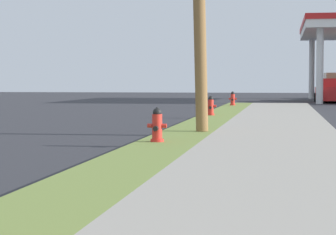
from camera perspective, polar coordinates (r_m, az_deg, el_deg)
The scene contains 4 objects.
fire_hydrant_second at distance 14.83m, azimuth -0.92°, elevation -0.78°, with size 0.42×0.38×0.74m.
fire_hydrant_third at distance 26.17m, azimuth 3.58°, elevation 0.90°, with size 0.42×0.37×0.74m.
fire_hydrant_fourth at distance 36.67m, azimuth 5.42°, elevation 1.53°, with size 0.42×0.38×0.74m.
car_red_by_far_pump at distance 45.79m, azimuth 13.48°, elevation 2.11°, with size 2.06×4.55×1.57m.
Camera 1 is at (3.17, -0.94, 1.45)m, focal length 73.09 mm.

